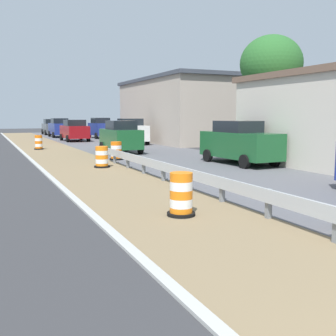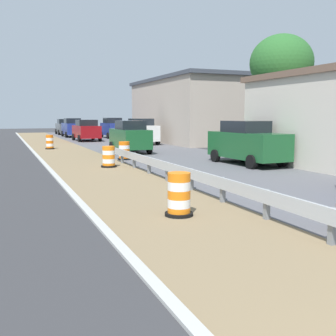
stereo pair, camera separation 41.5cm
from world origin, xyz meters
name	(u,v)px [view 1 (the left image)]	position (x,y,z in m)	size (l,w,h in m)	color
traffic_barrel_close	(181,196)	(0.65, 8.42, 0.47)	(0.68, 0.68, 1.04)	orange
traffic_barrel_mid	(102,158)	(1.36, 18.17, 0.44)	(0.72, 0.72, 0.98)	orange
traffic_barrel_far	(116,152)	(2.95, 21.07, 0.44)	(0.73, 0.73, 0.98)	orange
traffic_barrel_farther	(39,143)	(-0.02, 29.83, 0.45)	(0.64, 0.64, 1.01)	orange
car_lead_near_lane	(121,137)	(4.48, 25.05, 1.03)	(1.98, 4.26, 2.06)	#195128
car_trailing_near_lane	(131,131)	(7.70, 32.29, 1.06)	(2.24, 4.13, 2.13)	silver
car_lead_far_lane	(59,128)	(4.20, 46.31, 1.04)	(1.98, 4.51, 2.09)	navy
car_mid_far_lane	(239,143)	(7.91, 16.72, 1.06)	(2.07, 4.81, 2.12)	#195128
car_trailing_far_lane	(74,130)	(4.27, 38.46, 1.00)	(2.19, 4.34, 1.99)	maroon
car_distant_b	(51,127)	(4.31, 52.93, 0.97)	(2.02, 4.15, 1.95)	#4C5156
car_distant_c	(101,128)	(7.88, 42.48, 1.07)	(2.07, 4.06, 2.15)	navy
roadside_shop_far	(183,110)	(13.35, 33.93, 2.87)	(7.83, 14.80, 5.72)	#AD9E8E
tree_roadside	(271,64)	(12.69, 20.52, 5.49)	(3.79, 3.79, 7.24)	brown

